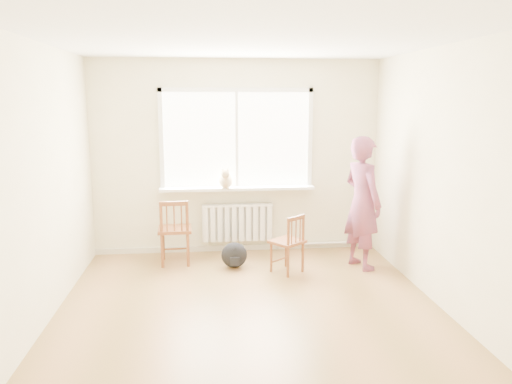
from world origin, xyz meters
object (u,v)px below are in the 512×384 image
object	(u,v)px
chair_right	(290,244)
backpack	(234,255)
cat	(226,179)
person	(362,203)
chair_left	(175,232)

from	to	relation	value
chair_right	backpack	bearing A→B (deg)	-60.40
cat	backpack	bearing A→B (deg)	-77.97
person	cat	bearing A→B (deg)	46.40
cat	backpack	world-z (taller)	cat
chair_right	cat	world-z (taller)	cat
chair_right	person	world-z (taller)	person
chair_right	person	distance (m)	1.08
chair_right	cat	size ratio (longest dim) A/B	1.66
chair_right	cat	distance (m)	1.31
chair_right	chair_left	bearing A→B (deg)	-57.30
chair_left	backpack	bearing A→B (deg)	162.53
cat	person	bearing A→B (deg)	-17.67
chair_left	cat	xyz separation A→B (m)	(0.69, 0.34, 0.63)
chair_left	person	bearing A→B (deg)	169.61
person	backpack	xyz separation A→B (m)	(-1.64, 0.14, -0.69)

